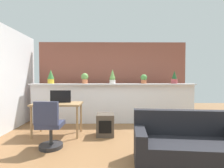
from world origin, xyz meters
The scene contains 14 objects.
ground_plane centered at (0.00, 0.00, 0.00)m, with size 12.00×12.00×0.00m, color brown.
divider_wall centered at (0.00, 2.00, 0.57)m, with size 4.77×0.16×1.13m, color silver.
plant_shelf centered at (0.00, 1.96, 1.15)m, with size 4.77×0.33×0.04m, color silver.
brick_wall_behind centered at (0.00, 2.60, 1.25)m, with size 4.77×0.10×2.50m, color brown.
potted_plant_0 centered at (-1.81, 1.96, 1.38)m, with size 0.19×0.19×0.40m.
potted_plant_1 centered at (-0.83, 1.98, 1.34)m, with size 0.21×0.21×0.30m.
potted_plant_2 centered at (-0.01, 1.96, 1.36)m, with size 0.17×0.17×0.42m.
potted_plant_3 centered at (0.90, 1.93, 1.32)m, with size 0.19×0.19×0.27m.
potted_plant_4 centered at (1.80, 1.94, 1.34)m, with size 0.18×0.18×0.38m.
desk centered at (-1.31, 0.95, 0.67)m, with size 1.10×0.60×0.75m.
tv_monitor centered at (-1.26, 1.03, 0.89)m, with size 0.48×0.04×0.29m, color black.
office_chair centered at (-1.21, 0.15, 0.39)m, with size 0.46×0.46×0.91m.
side_cube_shelf centered at (-0.19, 0.90, 0.25)m, with size 0.40×0.41×0.50m.
couch centered at (1.07, -0.48, 0.28)m, with size 1.63×0.92×0.80m.
Camera 1 is at (-0.09, -3.00, 1.32)m, focal length 27.21 mm.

